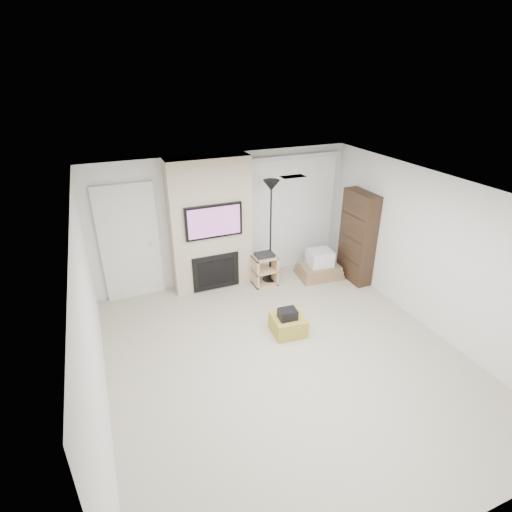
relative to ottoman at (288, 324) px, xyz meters
name	(u,v)px	position (x,y,z in m)	size (l,w,h in m)	color
floor	(287,359)	(-0.30, -0.58, -0.15)	(5.00, 5.50, 0.00)	#BAB19A
ceiling	(294,195)	(-0.30, -0.58, 2.35)	(5.00, 5.50, 0.00)	white
wall_back	(225,219)	(-0.30, 2.17, 1.10)	(5.00, 2.50, 0.00)	silver
wall_front	(452,451)	(-0.30, -3.33, 1.10)	(5.00, 2.50, 0.00)	silver
wall_left	(92,328)	(-2.80, -0.58, 1.10)	(5.50, 2.50, 0.00)	silver
wall_right	(434,255)	(2.20, -0.58, 1.10)	(5.50, 2.50, 0.00)	silver
hvac_vent	(293,177)	(0.10, 0.22, 2.35)	(0.35, 0.18, 0.01)	silver
ottoman	(288,324)	(0.00, 0.00, 0.00)	(0.50, 0.50, 0.30)	#A69433
black_bag	(288,314)	(-0.03, -0.04, 0.23)	(0.28, 0.22, 0.16)	black
fireplace_wall	(211,226)	(-0.65, 1.96, 1.09)	(1.50, 0.47, 2.50)	#C3B197
entry_door	(130,243)	(-2.10, 2.14, 0.90)	(1.02, 0.11, 2.14)	silver
vertical_blinds	(292,209)	(1.10, 2.12, 1.12)	(1.98, 0.10, 2.37)	silver
floor_lamp	(271,204)	(0.43, 1.68, 1.47)	(0.30, 0.30, 2.05)	black
av_stand	(264,268)	(0.28, 1.61, 0.20)	(0.45, 0.38, 0.66)	#DBB280
box_stack	(319,267)	(1.44, 1.46, 0.07)	(0.91, 0.72, 0.57)	#8F714F
bookshelf	(358,237)	(2.04, 1.13, 0.75)	(0.30, 0.80, 1.80)	black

